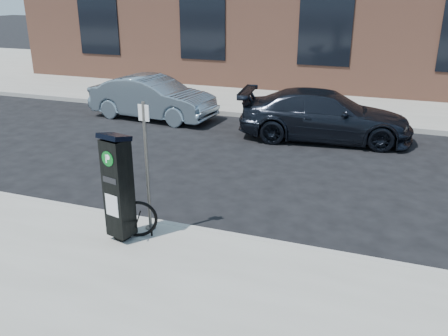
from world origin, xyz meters
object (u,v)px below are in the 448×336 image
at_px(bike_rack, 138,219).
at_px(car_silver, 153,98).
at_px(car_dark, 325,115).
at_px(parking_kiosk, 118,186).
at_px(sign_pole, 147,169).

bearing_deg(bike_rack, car_silver, 94.59).
xyz_separation_m(bike_rack, car_silver, (-3.73, 7.46, 0.23)).
bearing_deg(car_dark, bike_rack, 158.05).
bearing_deg(car_silver, bike_rack, -148.63).
relative_size(parking_kiosk, car_dark, 0.38).
bearing_deg(parking_kiosk, car_silver, 128.13).
xyz_separation_m(sign_pole, car_dark, (1.88, 6.74, -0.56)).
bearing_deg(car_dark, sign_pole, 157.75).
bearing_deg(sign_pole, bike_rack, -93.94).
xyz_separation_m(bike_rack, car_dark, (1.92, 7.05, 0.23)).
bearing_deg(bike_rack, parking_kiosk, -163.04).
bearing_deg(parking_kiosk, sign_pole, 75.25).
relative_size(parking_kiosk, car_silver, 0.43).
xyz_separation_m(parking_kiosk, car_silver, (-3.51, 7.63, -0.39)).
xyz_separation_m(parking_kiosk, sign_pole, (0.26, 0.48, 0.16)).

